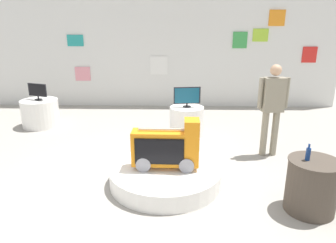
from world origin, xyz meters
TOP-DOWN VIEW (x-y plane):
  - ground_plane at (0.00, 0.00)m, footprint 30.00×30.00m
  - back_wall_display at (0.01, 4.84)m, footprint 10.54×0.13m
  - main_display_pedestal at (0.38, -0.01)m, footprint 1.71×1.71m
  - novelty_firetruck_tv at (0.40, -0.02)m, footprint 1.01×0.36m
  - display_pedestal_left_rear at (0.78, 2.19)m, footprint 0.75×0.75m
  - tv_on_left_rear at (0.78, 2.18)m, footprint 0.58×0.18m
  - display_pedestal_center_rear at (-2.75, 2.76)m, footprint 0.87×0.87m
  - tv_on_center_rear at (-2.74, 2.76)m, footprint 0.50×0.21m
  - side_table_round at (2.30, -0.70)m, footprint 0.66×0.66m
  - bottle_on_side_table at (2.20, -0.68)m, footprint 0.06×0.06m
  - shopper_browsing_near_truck at (2.28, 1.13)m, footprint 0.56×0.24m

SIDE VIEW (x-z plane):
  - ground_plane at x=0.00m, z-range 0.00..0.00m
  - main_display_pedestal at x=0.38m, z-range 0.00..0.26m
  - display_pedestal_left_rear at x=0.78m, z-range 0.00..0.65m
  - display_pedestal_center_rear at x=-2.75m, z-range 0.00..0.65m
  - side_table_round at x=2.30m, z-range 0.01..0.72m
  - novelty_firetruck_tv at x=0.40m, z-range 0.19..0.96m
  - bottle_on_side_table at x=2.20m, z-range 0.70..0.91m
  - tv_on_center_rear at x=-2.74m, z-range 0.67..1.07m
  - tv_on_left_rear at x=0.78m, z-range 0.67..1.11m
  - shopper_browsing_near_truck at x=2.28m, z-range 0.15..1.85m
  - back_wall_display at x=0.01m, z-range 0.00..3.29m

